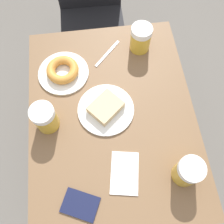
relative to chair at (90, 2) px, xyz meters
The scene contains 11 objects.
ground_plane 1.01m from the chair, 88.09° to the right, with size 8.00×8.00×0.00m, color #666059.
table 0.84m from the chair, 88.09° to the right, with size 0.68×0.91×0.76m.
chair is the anchor object (origin of this frame).
plate_with_cake 0.84m from the chair, 89.66° to the right, with size 0.23×0.23×0.05m.
plate_with_donut 0.66m from the chair, 104.67° to the right, with size 0.22×0.22×0.05m.
beer_mug_left 0.60m from the chair, 68.99° to the right, with size 0.09×0.09×0.13m.
beer_mug_center 1.17m from the chair, 76.85° to the right, with size 0.09×0.09×0.13m.
beer_mug_right 0.91m from the chair, 105.38° to the right, with size 0.09×0.09×0.13m.
napkin_folded 1.09m from the chair, 87.67° to the right, with size 0.13×0.18×0.00m.
fork 0.56m from the chair, 85.23° to the right, with size 0.13×0.13×0.00m.
passport_near_edge 1.19m from the chair, 96.27° to the right, with size 0.15×0.13×0.01m.
Camera 1 is at (-0.05, -0.40, 1.70)m, focal length 40.00 mm.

